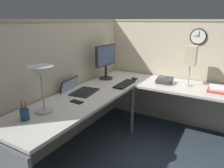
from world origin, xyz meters
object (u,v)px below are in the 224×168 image
Objects in this scene: desk_lamp_dome at (41,75)px; office_phone at (165,81)px; laptop at (78,90)px; book_stack at (217,89)px; cell_phone at (77,102)px; wall_clock at (198,37)px; keyboard at (125,84)px; monitor at (106,59)px; computer_mouse at (134,78)px; desk_lamp_paper at (191,57)px; pen_cup at (25,114)px.

desk_lamp_dome is 1.70m from office_phone.
laptop is at bearing 8.85° from desk_lamp_dome.
cell_phone is at bearing 132.71° from book_stack.
laptop is 1.79m from wall_clock.
laptop is 0.97× the size of keyboard.
monitor is 4.81× the size of computer_mouse.
wall_clock is at bearing -61.79° from computer_mouse.
monitor reaches higher than desk_lamp_dome.
computer_mouse is at bearing -24.72° from laptop.
pen_cup is at bearing 149.30° from desk_lamp_paper.
cell_phone is 1.89m from wall_clock.
desk_lamp_dome is 2.47× the size of pen_cup.
desk_lamp_paper reaches higher than computer_mouse.
office_phone is 0.76m from wall_clock.
desk_lamp_dome is at bearing -171.15° from laptop.
desk_lamp_dome is 1.49× the size of book_stack.
laptop is at bearing 5.45° from pen_cup.
pen_cup is 2.07m from desk_lamp_paper.
laptop is at bearing 40.57° from cell_phone.
desk_lamp_dome is (-1.29, -0.10, 0.07)m from monitor.
laptop is 2.02× the size of office_phone.
cell_phone is (0.54, -0.13, -0.05)m from pen_cup.
pen_cup is 0.56m from cell_phone.
laptop reaches higher than computer_mouse.
cell_phone is at bearing -18.74° from desk_lamp_dome.
laptop is 0.83m from pen_cup.
office_phone is 0.94× the size of wall_clock.
keyboard is 2.99× the size of cell_phone.
wall_clock reaches higher than keyboard.
desk_lamp_dome is (-0.62, -0.10, 0.34)m from laptop.
book_stack reaches higher than cell_phone.
office_phone reaches higher than keyboard.
desk_lamp_paper is at bearing 83.21° from book_stack.
pen_cup reaches higher than laptop.
cell_phone is (0.34, -0.11, -0.36)m from desk_lamp_dome.
monitor is 2.78× the size of pen_cup.
wall_clock is at bearing -63.34° from monitor.
wall_clock is (0.40, -0.75, 0.60)m from computer_mouse.
wall_clock is at bearing 44.48° from book_stack.
desk_lamp_paper is (0.04, 0.36, 0.36)m from book_stack.
cell_phone is 0.27× the size of desk_lamp_paper.
desk_lamp_paper reaches higher than pen_cup.
pen_cup is at bearing 166.93° from keyboard.
monitor reaches higher than pen_cup.
pen_cup is 0.82× the size of wall_clock.
desk_lamp_dome is (-1.45, 0.29, 0.35)m from computer_mouse.
cell_phone is 0.65× the size of wall_clock.
pen_cup is at bearing 170.15° from cell_phone.
keyboard is (0.53, -0.38, -0.01)m from laptop.
monitor is at bearing 113.51° from computer_mouse.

